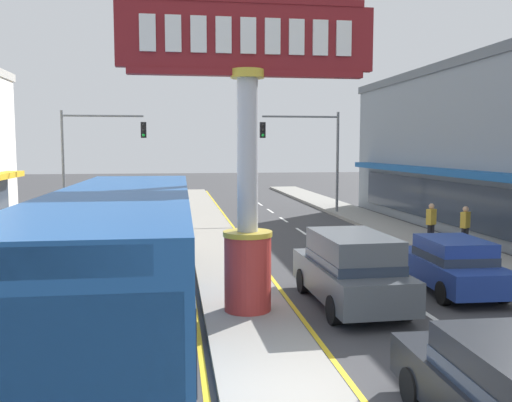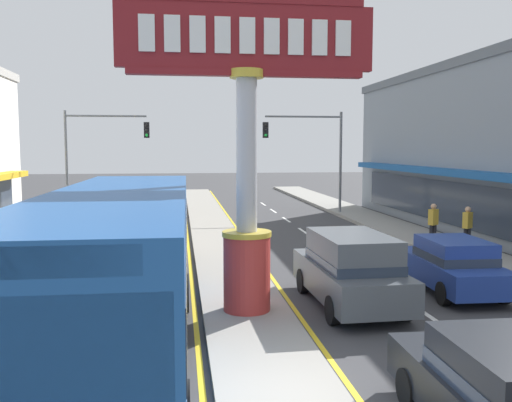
% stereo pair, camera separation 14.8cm
% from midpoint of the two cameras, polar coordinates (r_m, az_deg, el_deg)
% --- Properties ---
extents(median_strip, '(2.15, 52.00, 0.14)m').
position_cam_midpoint_polar(median_strip, '(26.48, -4.20, -3.18)').
color(median_strip, gray).
rests_on(median_strip, ground).
extents(sidewalk_left, '(2.59, 60.00, 0.18)m').
position_cam_midpoint_polar(sidewalk_left, '(25.52, -24.48, -3.96)').
color(sidewalk_left, gray).
rests_on(sidewalk_left, ground).
extents(sidewalk_right, '(2.59, 60.00, 0.18)m').
position_cam_midpoint_polar(sidewalk_right, '(26.66, 15.74, -3.28)').
color(sidewalk_right, gray).
rests_on(sidewalk_right, ground).
extents(lane_markings, '(8.89, 52.00, 0.01)m').
position_cam_midpoint_polar(lane_markings, '(25.16, -4.00, -3.80)').
color(lane_markings, silver).
rests_on(lane_markings, ground).
extents(district_sign, '(6.02, 1.19, 7.40)m').
position_cam_midpoint_polar(district_sign, '(13.17, -0.65, 5.42)').
color(district_sign, '#B7332D').
rests_on(district_sign, median_strip).
extents(traffic_light_left_side, '(4.86, 0.46, 6.20)m').
position_cam_midpoint_polar(traffic_light_left_side, '(33.66, -15.90, 5.62)').
color(traffic_light_left_side, slate).
rests_on(traffic_light_left_side, ground).
extents(traffic_light_right_side, '(4.86, 0.46, 6.20)m').
position_cam_midpoint_polar(traffic_light_right_side, '(33.42, 5.95, 5.80)').
color(traffic_light_right_side, slate).
rests_on(traffic_light_right_side, ground).
extents(suv_near_right_lane, '(2.02, 4.63, 1.90)m').
position_cam_midpoint_polar(suv_near_right_lane, '(19.14, -21.01, -4.15)').
color(suv_near_right_lane, black).
rests_on(suv_near_right_lane, ground).
extents(bus_far_right_lane, '(2.68, 11.23, 3.26)m').
position_cam_midpoint_polar(bus_far_right_lane, '(10.93, -13.40, -6.30)').
color(bus_far_right_lane, '#1E5199').
rests_on(bus_far_right_lane, ground).
extents(suv_near_left_lane, '(2.05, 4.64, 1.90)m').
position_cam_midpoint_polar(suv_near_left_lane, '(14.50, 10.00, -6.89)').
color(suv_near_left_lane, '#4C5156').
rests_on(suv_near_left_lane, ground).
extents(sedan_mid_left_lane, '(1.97, 4.37, 1.53)m').
position_cam_midpoint_polar(sedan_mid_left_lane, '(16.71, 19.79, -6.16)').
color(sedan_mid_left_lane, navy).
rests_on(sedan_mid_left_lane, ground).
extents(sedan_far_left_oncoming, '(1.86, 4.31, 1.53)m').
position_cam_midpoint_polar(sedan_far_left_oncoming, '(18.82, -11.04, -4.64)').
color(sedan_far_left_oncoming, '#4C5156').
rests_on(sedan_far_left_oncoming, ground).
extents(sedan_kerb_right, '(1.93, 4.35, 1.53)m').
position_cam_midpoint_polar(sedan_kerb_right, '(8.54, 25.04, -17.69)').
color(sedan_kerb_right, black).
rests_on(sedan_kerb_right, ground).
extents(pedestrian_near_kerb, '(0.46, 0.40, 1.72)m').
position_cam_midpoint_polar(pedestrian_near_kerb, '(22.77, 17.95, -2.12)').
color(pedestrian_near_kerb, black).
rests_on(pedestrian_near_kerb, sidewalk_right).
extents(pedestrian_far_side, '(0.45, 0.41, 1.65)m').
position_cam_midpoint_polar(pedestrian_far_side, '(22.74, 21.10, -2.33)').
color(pedestrian_far_side, black).
rests_on(pedestrian_far_side, sidewalk_right).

